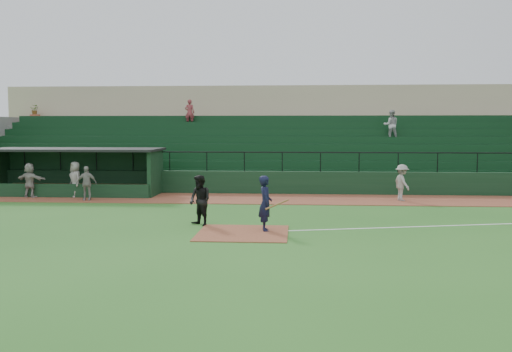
{
  "coord_description": "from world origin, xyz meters",
  "views": [
    {
      "loc": [
        1.8,
        -19.54,
        3.55
      ],
      "look_at": [
        0.0,
        5.0,
        1.4
      ],
      "focal_mm": 39.8,
      "sensor_mm": 36.0,
      "label": 1
    }
  ],
  "objects": [
    {
      "name": "dugout_player_c",
      "position": [
        -11.49,
        7.63,
        0.89
      ],
      "size": [
        1.67,
        0.86,
        1.72
      ],
      "primitive_type": "imported",
      "rotation": [
        0.0,
        0.0,
        2.91
      ],
      "color": "#A19D97",
      "rests_on": "warning_track"
    },
    {
      "name": "runner",
      "position": [
        6.76,
        7.67,
        0.9
      ],
      "size": [
        0.97,
        1.26,
        1.73
      ],
      "primitive_type": "imported",
      "rotation": [
        0.0,
        0.0,
        1.89
      ],
      "color": "gray",
      "rests_on": "warning_track"
    },
    {
      "name": "umpire",
      "position": [
        -1.68,
        0.42,
        0.91
      ],
      "size": [
        1.12,
        1.1,
        1.82
      ],
      "primitive_type": "imported",
      "rotation": [
        0.0,
        0.0,
        -0.72
      ],
      "color": "black",
      "rests_on": "ground"
    },
    {
      "name": "warning_track",
      "position": [
        0.0,
        8.0,
        0.01
      ],
      "size": [
        40.0,
        4.0,
        0.03
      ],
      "primitive_type": "cube",
      "color": "brown",
      "rests_on": "ground"
    },
    {
      "name": "batter_at_plate",
      "position": [
        0.73,
        -0.52,
        0.95
      ],
      "size": [
        1.08,
        0.76,
        1.9
      ],
      "color": "black",
      "rests_on": "ground"
    },
    {
      "name": "dugout_player_a",
      "position": [
        -8.28,
        6.79,
        0.85
      ],
      "size": [
        1.01,
        0.54,
        1.63
      ],
      "primitive_type": "imported",
      "rotation": [
        0.0,
        0.0,
        0.16
      ],
      "color": "gray",
      "rests_on": "warning_track"
    },
    {
      "name": "home_plate_dirt",
      "position": [
        0.0,
        -1.0,
        0.01
      ],
      "size": [
        3.0,
        3.0,
        0.03
      ],
      "primitive_type": "cube",
      "color": "brown",
      "rests_on": "ground"
    },
    {
      "name": "stadium_structure",
      "position": [
        -0.0,
        16.46,
        2.3
      ],
      "size": [
        38.0,
        13.08,
        6.4
      ],
      "color": "black",
      "rests_on": "ground"
    },
    {
      "name": "dugout_player_b",
      "position": [
        -9.28,
        7.95,
        0.92
      ],
      "size": [
        1.02,
        1.01,
        1.78
      ],
      "primitive_type": "imported",
      "rotation": [
        0.0,
        0.0,
        -0.77
      ],
      "color": "#99958F",
      "rests_on": "warning_track"
    },
    {
      "name": "ground",
      "position": [
        0.0,
        0.0,
        0.0
      ],
      "size": [
        90.0,
        90.0,
        0.0
      ],
      "primitive_type": "plane",
      "color": "#275F1E",
      "rests_on": "ground"
    },
    {
      "name": "foul_line",
      "position": [
        8.0,
        1.2,
        0.01
      ],
      "size": [
        17.49,
        4.44,
        0.01
      ],
      "primitive_type": "cube",
      "rotation": [
        0.0,
        0.0,
        0.24
      ],
      "color": "white",
      "rests_on": "ground"
    },
    {
      "name": "dugout",
      "position": [
        -9.75,
        9.56,
        1.33
      ],
      "size": [
        8.9,
        3.2,
        2.42
      ],
      "color": "black",
      "rests_on": "ground"
    }
  ]
}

